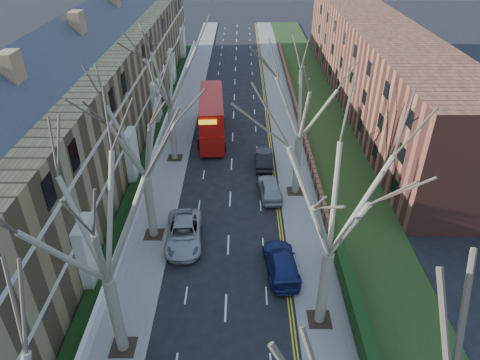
{
  "coord_description": "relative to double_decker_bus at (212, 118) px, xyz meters",
  "views": [
    {
      "loc": [
        0.96,
        -9.41,
        21.02
      ],
      "look_at": [
        0.86,
        19.77,
        2.69
      ],
      "focal_mm": 32.0,
      "sensor_mm": 36.0,
      "label": 1
    }
  ],
  "objects": [
    {
      "name": "car_left_far",
      "position": [
        -1.06,
        -17.81,
        -1.44
      ],
      "size": [
        2.98,
        5.82,
        1.57
      ],
      "primitive_type": "imported",
      "rotation": [
        0.0,
        0.0,
        0.07
      ],
      "color": "#9C9DA1",
      "rests_on": "ground"
    },
    {
      "name": "pavement_left",
      "position": [
        -3.76,
        5.84,
        -2.17
      ],
      "size": [
        3.0,
        102.0,
        0.12
      ],
      "primitive_type": "cube",
      "color": "slate",
      "rests_on": "ground"
    },
    {
      "name": "double_decker_bus",
      "position": [
        0.0,
        0.0,
        0.0
      ],
      "size": [
        3.25,
        10.96,
        4.54
      ],
      "rotation": [
        0.0,
        0.0,
        3.2
      ],
      "color": "#A7110B",
      "rests_on": "ground"
    },
    {
      "name": "front_wall_left",
      "position": [
        -5.41,
        -2.16,
        -1.61
      ],
      "size": [
        0.3,
        78.0,
        1.0
      ],
      "color": "white",
      "rests_on": "ground"
    },
    {
      "name": "grass_verge_right",
      "position": [
        12.74,
        5.84,
        -2.08
      ],
      "size": [
        6.0,
        102.0,
        0.06
      ],
      "color": "#1F3613",
      "rests_on": "ground"
    },
    {
      "name": "tree_right_far",
      "position": [
        7.94,
        -11.16,
        7.01
      ],
      "size": [
        10.15,
        10.15,
        14.22
      ],
      "color": "#776855",
      "rests_on": "ground"
    },
    {
      "name": "pavement_right",
      "position": [
        8.24,
        5.84,
        -2.17
      ],
      "size": [
        3.0,
        102.0,
        0.12
      ],
      "primitive_type": "cube",
      "color": "slate",
      "rests_on": "ground"
    },
    {
      "name": "tree_right_mid",
      "position": [
        7.94,
        -25.16,
        7.33
      ],
      "size": [
        10.5,
        10.5,
        14.71
      ],
      "color": "#776855",
      "rests_on": "ground"
    },
    {
      "name": "tree_left_mid",
      "position": [
        -3.46,
        -27.16,
        7.33
      ],
      "size": [
        10.5,
        10.5,
        14.71
      ],
      "color": "#776855",
      "rests_on": "ground"
    },
    {
      "name": "car_right_mid",
      "position": [
        5.67,
        -11.61,
        -1.46
      ],
      "size": [
        2.21,
        4.67,
        1.54
      ],
      "primitive_type": "imported",
      "rotation": [
        0.0,
        0.0,
        3.23
      ],
      "color": "#999DA1",
      "rests_on": "ground"
    },
    {
      "name": "car_right_near",
      "position": [
        5.94,
        -20.9,
        -1.48
      ],
      "size": [
        2.55,
        5.32,
        1.49
      ],
      "primitive_type": "imported",
      "rotation": [
        0.0,
        0.0,
        3.23
      ],
      "color": "navy",
      "rests_on": "ground"
    },
    {
      "name": "tree_left_far",
      "position": [
        -3.46,
        -17.16,
        7.01
      ],
      "size": [
        10.15,
        10.15,
        14.22
      ],
      "color": "#776855",
      "rests_on": "ground"
    },
    {
      "name": "car_right_far",
      "position": [
        5.41,
        -6.37,
        -1.48
      ],
      "size": [
        1.73,
        4.6,
        1.5
      ],
      "primitive_type": "imported",
      "rotation": [
        0.0,
        0.0,
        3.11
      ],
      "color": "black",
      "rests_on": "ground"
    },
    {
      "name": "flats_right",
      "position": [
        19.7,
        9.84,
        2.75
      ],
      "size": [
        13.97,
        54.0,
        10.0
      ],
      "color": "brown",
      "rests_on": "ground"
    },
    {
      "name": "tree_left_dist",
      "position": [
        -3.46,
        -5.16,
        7.33
      ],
      "size": [
        10.5,
        10.5,
        14.71
      ],
      "color": "#776855",
      "rests_on": "ground"
    },
    {
      "name": "terrace_left",
      "position": [
        -11.41,
        -2.16,
        3.3
      ],
      "size": [
        9.7,
        78.0,
        13.6
      ],
      "color": "olive",
      "rests_on": "ground"
    }
  ]
}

